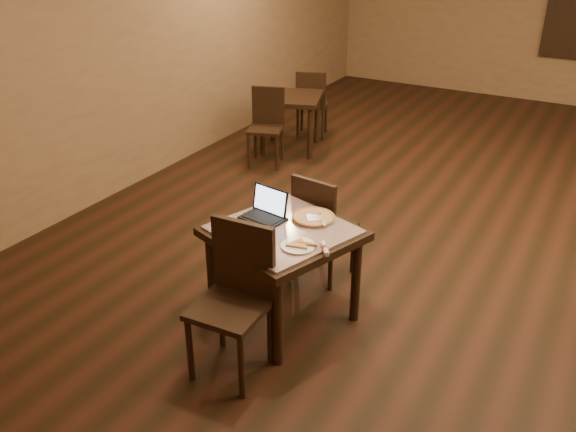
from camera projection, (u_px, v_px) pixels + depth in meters
The scene contains 15 objects.
ground at pixel (510, 236), 5.84m from camera, with size 10.00×10.00×0.00m, color black.
wall_left at pixel (169, 37), 6.92m from camera, with size 0.02×10.00×3.00m, color olive.
tiled_table at pixel (283, 241), 4.38m from camera, with size 1.17×1.17×0.76m.
chair_main_near at pixel (236, 291), 3.94m from camera, with size 0.47×0.47×1.04m.
chair_main_far at pixel (320, 223), 4.93m from camera, with size 0.46×0.46×0.94m.
laptop at pixel (266, 210), 4.48m from camera, with size 0.34×0.29×0.21m.
plate at pixel (298, 246), 4.10m from camera, with size 0.24×0.24×0.01m, color white.
pizza_slice at pixel (298, 244), 4.09m from camera, with size 0.18×0.18×0.02m, color #FBE7A7, non-canonical shape.
pizza_pan at pixel (313, 219), 4.47m from camera, with size 0.34×0.34×0.01m, color silver.
pizza_whole at pixel (313, 217), 4.46m from camera, with size 0.32×0.32×0.02m.
spatula at pixel (315, 217), 4.44m from camera, with size 0.11×0.27×0.01m, color silver.
napkin_roll at pixel (325, 248), 4.04m from camera, with size 0.13×0.15×0.04m.
other_table_b at pixel (290, 105), 7.71m from camera, with size 0.96×0.96×0.71m.
other_table_b_chair_near at pixel (267, 121), 7.33m from camera, with size 0.50×0.50×0.92m.
other_table_b_chair_far at pixel (312, 100), 8.15m from camera, with size 0.50×0.50×0.92m.
Camera 1 is at (0.66, -5.52, 2.79)m, focal length 38.00 mm.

